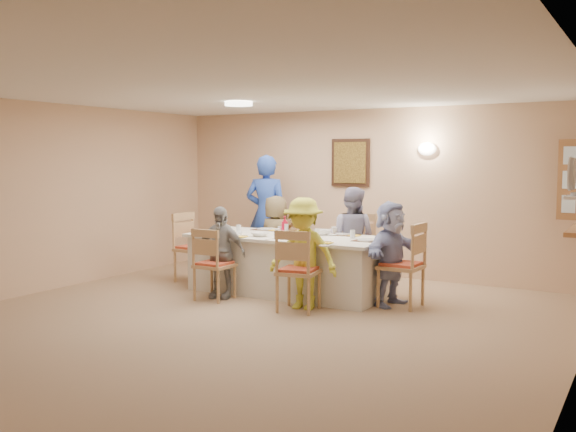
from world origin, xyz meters
The scene contains 45 objects.
ground centered at (0.00, 0.00, 0.00)m, with size 7.00×7.00×0.00m, color #A1805B.
room_walls centered at (0.00, 0.00, 1.51)m, with size 7.00×7.00×7.00m.
wall_picture centered at (-0.30, 3.46, 1.70)m, with size 0.62×0.05×0.72m.
wall_sconce centered at (0.90, 3.44, 1.90)m, with size 0.26×0.09×0.18m, color white.
ceiling_light centered at (-1.00, 1.50, 2.47)m, with size 0.36×0.36×0.05m, color white.
desk_fan centered at (3.10, 1.05, 1.55)m, with size 0.30×0.30×0.28m, color #A5A5A8, non-canonical shape.
dining_table centered at (-0.39, 1.73, 0.38)m, with size 2.63×1.11×0.76m, color silver.
chair_back_left centered at (-0.99, 2.53, 0.49)m, with size 0.47×0.47×0.97m, color tan, non-canonical shape.
chair_back_right centered at (0.21, 2.53, 0.51)m, with size 0.48×0.48×1.01m, color tan, non-canonical shape.
chair_front_left centered at (-0.99, 0.93, 0.46)m, with size 0.44×0.44×0.91m, color tan, non-canonical shape.
chair_front_right centered at (0.21, 0.93, 0.48)m, with size 0.46×0.46×0.96m, color tan, non-canonical shape.
chair_left_end centered at (-1.94, 1.73, 0.50)m, with size 0.48×0.48×0.99m, color tan, non-canonical shape.
chair_right_end centered at (1.16, 1.73, 0.51)m, with size 0.49×0.49×1.02m, color tan, non-canonical shape.
diner_back_left centered at (-0.99, 2.41, 0.61)m, with size 0.65×0.47×1.23m, color brown.
diner_back_right centered at (0.21, 2.41, 0.69)m, with size 0.70×0.56×1.38m, color #8582A4.
diner_front_left centered at (-0.99, 1.05, 0.58)m, with size 0.72×0.40×1.16m, color gray.
diner_front_right centered at (0.21, 1.05, 0.65)m, with size 0.88×0.55×1.31m, color yellow.
diner_right_end centered at (1.03, 1.73, 0.63)m, with size 0.59×1.22×1.26m, color #9CA7D8.
caregiver centered at (-1.44, 2.88, 0.91)m, with size 0.75×0.59×1.82m, color #284AB2.
placemat_fl centered at (-0.99, 1.31, 0.76)m, with size 0.33×0.24×0.01m, color #472B19.
plate_fl centered at (-0.99, 1.31, 0.77)m, with size 0.25×0.25×0.02m, color white.
napkin_fl centered at (-0.81, 1.26, 0.77)m, with size 0.14×0.14×0.01m, color yellow.
placemat_fr centered at (0.21, 1.31, 0.76)m, with size 0.34×0.25×0.01m, color #472B19.
plate_fr centered at (0.21, 1.31, 0.77)m, with size 0.25×0.25×0.02m, color white.
napkin_fr centered at (0.39, 1.26, 0.77)m, with size 0.15×0.15×0.01m, color yellow.
placemat_bl centered at (-0.99, 2.15, 0.76)m, with size 0.37×0.27×0.01m, color #472B19.
plate_bl centered at (-0.99, 2.15, 0.77)m, with size 0.26×0.26×0.02m, color white.
napkin_bl centered at (-0.81, 2.10, 0.77)m, with size 0.14×0.14×0.01m, color yellow.
placemat_br centered at (0.21, 2.15, 0.76)m, with size 0.38×0.28×0.01m, color #472B19.
plate_br centered at (0.21, 2.15, 0.77)m, with size 0.22×0.22×0.01m, color white.
napkin_br centered at (0.39, 2.10, 0.77)m, with size 0.13×0.13×0.01m, color yellow.
placemat_le centered at (-1.49, 1.73, 0.76)m, with size 0.33×0.25×0.01m, color #472B19.
plate_le centered at (-1.49, 1.73, 0.77)m, with size 0.24×0.24×0.01m, color white.
napkin_le centered at (-1.31, 1.68, 0.77)m, with size 0.13×0.13×0.01m, color yellow.
placemat_re centered at (0.73, 1.73, 0.76)m, with size 0.35×0.26×0.01m, color #472B19.
plate_re centered at (0.73, 1.73, 0.77)m, with size 0.25×0.25×0.02m, color white.
napkin_re centered at (0.91, 1.68, 0.77)m, with size 0.14×0.14×0.01m, color yellow.
teacup_a centered at (-1.22, 1.40, 0.80)m, with size 0.13×0.13×0.08m, color white.
teacup_b centered at (0.05, 2.23, 0.81)m, with size 0.12×0.12×0.09m, color white.
bowl_a centered at (-0.66, 1.47, 0.79)m, with size 0.24×0.24×0.05m, color white.
bowl_b centered at (-0.03, 2.02, 0.79)m, with size 0.23×0.23×0.07m, color white.
condiment_ketchup centered at (-0.44, 1.72, 0.89)m, with size 0.10×0.10×0.25m, color red.
condiment_brown centered at (-0.35, 1.78, 0.86)m, with size 0.11×0.11×0.20m, color #492D13.
condiment_malt centered at (-0.28, 1.66, 0.84)m, with size 0.17×0.17×0.17m, color #492D13.
drinking_glass centered at (-0.54, 1.78, 0.82)m, with size 0.07×0.07×0.10m, color silver.
Camera 1 is at (3.77, -5.46, 1.76)m, focal length 40.00 mm.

